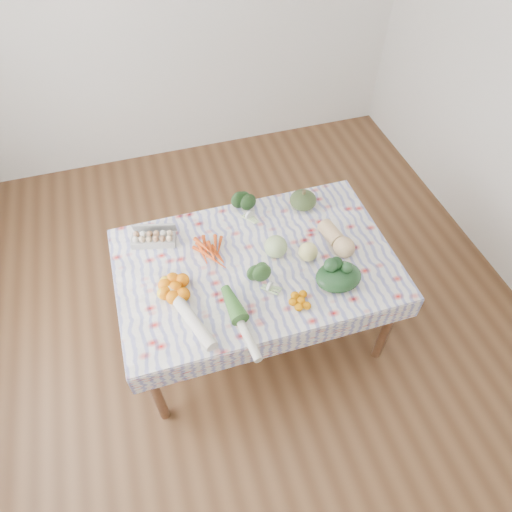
{
  "coord_description": "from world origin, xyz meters",
  "views": [
    {
      "loc": [
        -0.5,
        -1.65,
        2.88
      ],
      "look_at": [
        0.0,
        0.0,
        0.82
      ],
      "focal_mm": 32.0,
      "sensor_mm": 36.0,
      "label": 1
    }
  ],
  "objects_px": {
    "dining_table": "(256,271)",
    "egg_carton": "(153,239)",
    "kabocha_squash": "(303,200)",
    "butternut_squash": "(337,238)",
    "cabbage": "(276,247)",
    "grapefruit": "(308,252)"
  },
  "relations": [
    {
      "from": "kabocha_squash",
      "to": "butternut_squash",
      "type": "distance_m",
      "value": 0.39
    },
    {
      "from": "butternut_squash",
      "to": "dining_table",
      "type": "bearing_deg",
      "value": 168.16
    },
    {
      "from": "grapefruit",
      "to": "egg_carton",
      "type": "bearing_deg",
      "value": 155.75
    },
    {
      "from": "egg_carton",
      "to": "cabbage",
      "type": "relative_size",
      "value": 1.93
    },
    {
      "from": "kabocha_squash",
      "to": "cabbage",
      "type": "bearing_deg",
      "value": -131.63
    },
    {
      "from": "egg_carton",
      "to": "grapefruit",
      "type": "relative_size",
      "value": 2.3
    },
    {
      "from": "egg_carton",
      "to": "dining_table",
      "type": "bearing_deg",
      "value": -16.34
    },
    {
      "from": "egg_carton",
      "to": "kabocha_squash",
      "type": "height_order",
      "value": "kabocha_squash"
    },
    {
      "from": "cabbage",
      "to": "egg_carton",
      "type": "bearing_deg",
      "value": 156.22
    },
    {
      "from": "butternut_squash",
      "to": "cabbage",
      "type": "bearing_deg",
      "value": 163.79
    },
    {
      "from": "dining_table",
      "to": "kabocha_squash",
      "type": "xyz_separation_m",
      "value": [
        0.44,
        0.37,
        0.14
      ]
    },
    {
      "from": "egg_carton",
      "to": "kabocha_squash",
      "type": "distance_m",
      "value": 1.0
    },
    {
      "from": "egg_carton",
      "to": "grapefruit",
      "type": "xyz_separation_m",
      "value": [
        0.87,
        -0.39,
        0.02
      ]
    },
    {
      "from": "dining_table",
      "to": "grapefruit",
      "type": "distance_m",
      "value": 0.34
    },
    {
      "from": "egg_carton",
      "to": "cabbage",
      "type": "height_order",
      "value": "cabbage"
    },
    {
      "from": "dining_table",
      "to": "egg_carton",
      "type": "xyz_separation_m",
      "value": [
        -0.56,
        0.33,
        0.12
      ]
    },
    {
      "from": "dining_table",
      "to": "butternut_squash",
      "type": "height_order",
      "value": "butternut_squash"
    },
    {
      "from": "dining_table",
      "to": "cabbage",
      "type": "bearing_deg",
      "value": 11.16
    },
    {
      "from": "dining_table",
      "to": "egg_carton",
      "type": "bearing_deg",
      "value": 149.43
    },
    {
      "from": "grapefruit",
      "to": "butternut_squash",
      "type": "bearing_deg",
      "value": 12.78
    },
    {
      "from": "dining_table",
      "to": "grapefruit",
      "type": "bearing_deg",
      "value": -10.99
    },
    {
      "from": "cabbage",
      "to": "grapefruit",
      "type": "height_order",
      "value": "cabbage"
    }
  ]
}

